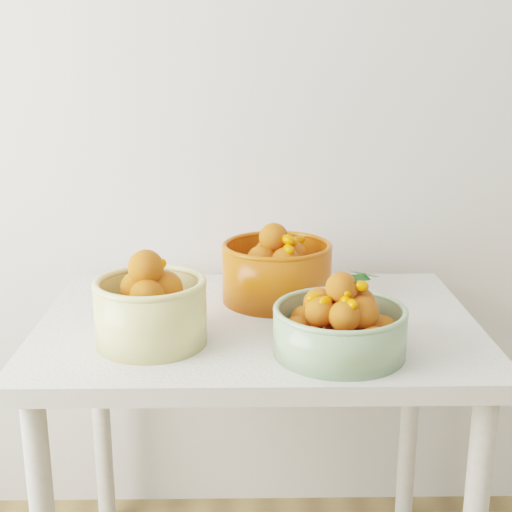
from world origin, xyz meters
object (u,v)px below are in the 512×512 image
object	(u,v)px
bowl_green	(340,325)
bowl_orange	(276,270)
table	(258,358)
bowl_cream	(150,308)

from	to	relation	value
bowl_green	bowl_orange	world-z (taller)	bowl_orange
bowl_green	bowl_orange	distance (m)	0.35
bowl_green	table	bearing A→B (deg)	129.79
table	bowl_orange	world-z (taller)	bowl_orange
bowl_cream	bowl_green	size ratio (longest dim) A/B	0.82
bowl_cream	table	bearing A→B (deg)	30.44
bowl_cream	bowl_green	xyz separation A→B (m)	(0.39, -0.06, -0.02)
table	bowl_green	size ratio (longest dim) A/B	3.16
table	bowl_green	distance (m)	0.30
bowl_cream	bowl_orange	world-z (taller)	bowl_cream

